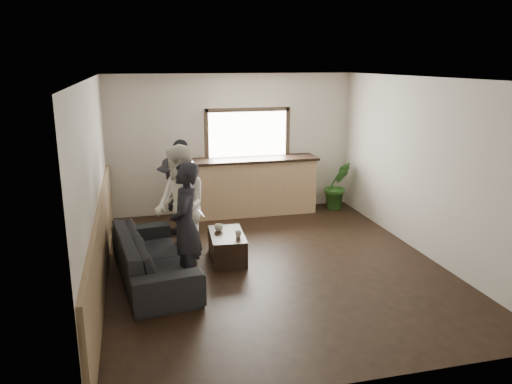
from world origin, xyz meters
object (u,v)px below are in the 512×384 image
object	(u,v)px
coffee_table	(227,246)
cup_a	(219,228)
sofa	(153,256)
person_c	(176,203)
cup_b	(238,234)
person_a	(186,225)
person_b	(180,206)
person_d	(183,187)
bar_counter	(250,183)
potted_plant	(337,185)

from	to	relation	value
coffee_table	cup_a	size ratio (longest dim) A/B	6.92
sofa	person_c	size ratio (longest dim) A/B	1.50
cup_b	person_a	xyz separation A→B (m)	(-0.85, -0.58, 0.41)
person_b	person_d	bearing A→B (deg)	156.13
bar_counter	coffee_table	world-z (taller)	bar_counter
person_d	potted_plant	bearing A→B (deg)	136.76
sofa	person_a	xyz separation A→B (m)	(0.45, -0.29, 0.53)
sofa	coffee_table	size ratio (longest dim) A/B	2.49
cup_a	potted_plant	xyz separation A→B (m)	(2.87, 2.01, 0.03)
cup_b	person_b	xyz separation A→B (m)	(-0.85, 0.16, 0.46)
coffee_table	cup_b	bearing A→B (deg)	-53.49
potted_plant	person_d	world-z (taller)	person_d
potted_plant	person_c	distance (m)	3.79
coffee_table	person_a	distance (m)	1.24
bar_counter	potted_plant	distance (m)	1.86
person_d	sofa	bearing A→B (deg)	14.73
coffee_table	cup_b	xyz separation A→B (m)	(0.14, -0.19, 0.26)
cup_a	potted_plant	size ratio (longest dim) A/B	0.13
coffee_table	person_c	world-z (taller)	person_c
bar_counter	person_c	world-z (taller)	bar_counter
potted_plant	person_b	xyz separation A→B (m)	(-3.48, -2.21, 0.42)
coffee_table	cup_b	world-z (taller)	cup_b
person_d	person_a	bearing A→B (deg)	28.54
potted_plant	person_a	world-z (taller)	person_a
person_a	potted_plant	bearing A→B (deg)	142.17
bar_counter	cup_b	xyz separation A→B (m)	(-0.78, -2.49, -0.18)
coffee_table	potted_plant	size ratio (longest dim) A/B	0.93
person_a	person_b	size ratio (longest dim) A/B	0.94
coffee_table	person_c	distance (m)	1.15
bar_counter	cup_a	world-z (taller)	bar_counter
cup_b	cup_a	bearing A→B (deg)	123.53
bar_counter	sofa	distance (m)	3.48
bar_counter	person_d	distance (m)	1.71
cup_b	potted_plant	bearing A→B (deg)	42.01
sofa	coffee_table	distance (m)	1.26
coffee_table	person_a	world-z (taller)	person_a
coffee_table	person_a	bearing A→B (deg)	-132.67
person_a	person_d	bearing A→B (deg)	-173.03
bar_counter	person_a	bearing A→B (deg)	-118.04
sofa	person_a	bearing A→B (deg)	-130.77
bar_counter	sofa	xyz separation A→B (m)	(-2.08, -2.77, -0.30)
bar_counter	person_a	distance (m)	3.48
bar_counter	coffee_table	bearing A→B (deg)	-111.90
cup_a	person_c	xyz separation A→B (m)	(-0.61, 0.54, 0.31)
bar_counter	person_b	distance (m)	2.86
person_a	person_b	distance (m)	0.74
person_a	cup_b	bearing A→B (deg)	136.16
potted_plant	sofa	bearing A→B (deg)	-145.97
potted_plant	person_c	world-z (taller)	person_c
coffee_table	person_d	size ratio (longest dim) A/B	0.54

